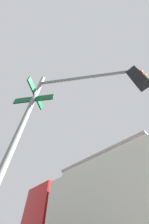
{
  "coord_description": "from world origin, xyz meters",
  "views": [
    {
      "loc": [
        -5.07,
        -7.04,
        1.34
      ],
      "look_at": [
        -6.97,
        -5.33,
        4.15
      ],
      "focal_mm": 18.41,
      "sensor_mm": 36.0,
      "label": 1
    }
  ],
  "objects": [
    {
      "name": "box_truck_second",
      "position": [
        -9.24,
        -2.52,
        1.82
      ],
      "size": [
        7.54,
        2.92,
        3.29
      ],
      "color": "#B21919",
      "rests_on": "ground_plane"
    },
    {
      "name": "building_stucco",
      "position": [
        -16.81,
        17.85,
        5.49
      ],
      "size": [
        17.93,
        20.0,
        10.96
      ],
      "color": "beige",
      "rests_on": "ground_plane"
    },
    {
      "name": "traffic_signal_near",
      "position": [
        -6.12,
        -5.77,
        3.65
      ],
      "size": [
        2.83,
        2.41,
        5.13
      ],
      "color": "slate",
      "rests_on": "ground_plane"
    }
  ]
}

